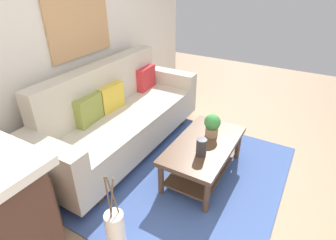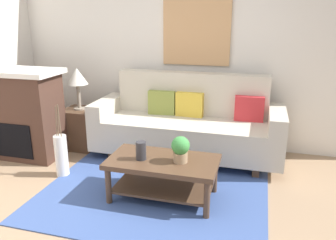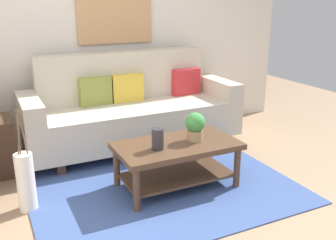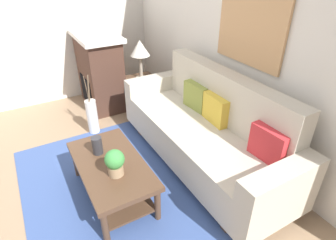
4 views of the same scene
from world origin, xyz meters
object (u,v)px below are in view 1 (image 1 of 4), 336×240
at_px(coffee_table, 204,152).
at_px(side_table, 19,211).
at_px(throw_pillow_olive, 88,110).
at_px(potted_plant_tabletop, 212,124).
at_px(tabletop_vase, 201,147).
at_px(floor_vase, 116,237).
at_px(couch, 120,118).
at_px(throw_pillow_mustard, 111,97).
at_px(framed_painting, 78,16).
at_px(throw_pillow_crimson, 146,78).

bearing_deg(coffee_table, side_table, 145.42).
height_order(throw_pillow_olive, potted_plant_tabletop, throw_pillow_olive).
distance_m(tabletop_vase, potted_plant_tabletop, 0.40).
relative_size(coffee_table, floor_vase, 2.23).
bearing_deg(coffee_table, floor_vase, 172.15).
distance_m(couch, side_table, 1.52).
bearing_deg(couch, coffee_table, -89.98).
bearing_deg(throw_pillow_mustard, throw_pillow_olive, 180.00).
relative_size(couch, coffee_table, 2.19).
bearing_deg(floor_vase, side_table, 104.61).
distance_m(couch, coffee_table, 1.14).
bearing_deg(couch, throw_pillow_olive, 161.97).
bearing_deg(throw_pillow_olive, side_table, -169.11).
relative_size(throw_pillow_olive, floor_vase, 0.73).
bearing_deg(floor_vase, coffee_table, -7.85).
xyz_separation_m(throw_pillow_mustard, floor_vase, (-1.28, -1.08, -0.43)).
bearing_deg(framed_painting, throw_pillow_mustard, -90.00).
xyz_separation_m(throw_pillow_crimson, framed_painting, (-0.76, 0.34, 0.92)).
bearing_deg(coffee_table, throw_pillow_mustard, 90.01).
bearing_deg(side_table, floor_vase, -75.39).
height_order(throw_pillow_olive, side_table, throw_pillow_olive).
bearing_deg(side_table, throw_pillow_mustard, 8.17).
height_order(throw_pillow_mustard, coffee_table, throw_pillow_mustard).
xyz_separation_m(side_table, floor_vase, (0.22, -0.86, -0.03)).
distance_m(throw_pillow_mustard, coffee_table, 1.31).
relative_size(throw_pillow_mustard, potted_plant_tabletop, 1.37).
bearing_deg(tabletop_vase, couch, 79.90).
height_order(tabletop_vase, framed_painting, framed_painting).
xyz_separation_m(throw_pillow_crimson, coffee_table, (-0.76, -1.25, -0.37)).
bearing_deg(tabletop_vase, throw_pillow_olive, 97.46).
height_order(throw_pillow_mustard, tabletop_vase, throw_pillow_mustard).
distance_m(throw_pillow_mustard, framed_painting, 0.98).
relative_size(tabletop_vase, potted_plant_tabletop, 0.71).
relative_size(tabletop_vase, floor_vase, 0.38).
distance_m(throw_pillow_crimson, floor_vase, 2.35).
bearing_deg(potted_plant_tabletop, throw_pillow_olive, 114.02).
relative_size(throw_pillow_crimson, side_table, 0.64).
relative_size(throw_pillow_mustard, tabletop_vase, 1.94).
bearing_deg(couch, throw_pillow_mustard, 90.00).
distance_m(tabletop_vase, floor_vase, 1.13).
xyz_separation_m(throw_pillow_mustard, framed_painting, (-0.00, 0.34, 0.92)).
height_order(side_table, floor_vase, side_table).
xyz_separation_m(coffee_table, framed_painting, (-0.00, 1.60, 1.28)).
xyz_separation_m(throw_pillow_crimson, side_table, (-2.27, -0.22, -0.40)).
bearing_deg(tabletop_vase, coffee_table, 14.24).
xyz_separation_m(throw_pillow_crimson, potted_plant_tabletop, (-0.58, -1.26, -0.11)).
relative_size(couch, framed_painting, 2.66).
relative_size(floor_vase, framed_painting, 0.54).
height_order(throw_pillow_crimson, potted_plant_tabletop, throw_pillow_crimson).
distance_m(throw_pillow_mustard, potted_plant_tabletop, 1.28).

